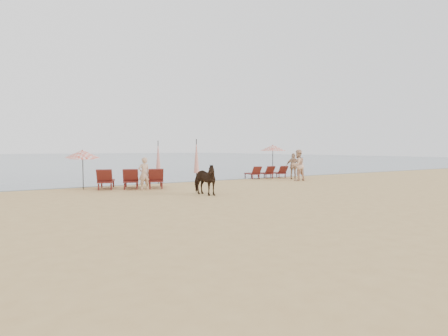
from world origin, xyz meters
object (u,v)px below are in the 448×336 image
object	(u,v)px
umbrella_closed_right	(196,156)
cow	(204,179)
beachgoer_left	(144,174)
beachgoer_right_b	(294,166)
lounger_cluster_right	(267,172)
umbrella_open_right	(273,148)
umbrella_open_left_b	(83,154)
umbrella_closed_left	(158,157)
beachgoer_right_a	(298,165)
lounger_cluster_left	(131,179)

from	to	relation	value
umbrella_closed_right	cow	xyz separation A→B (m)	(-2.14, -4.79, -0.91)
beachgoer_left	beachgoer_right_b	distance (m)	10.77
lounger_cluster_right	umbrella_open_right	bearing A→B (deg)	45.35
beachgoer_left	beachgoer_right_b	size ratio (longest dim) A/B	0.93
umbrella_open_left_b	beachgoer_right_b	bearing A→B (deg)	-12.47
lounger_cluster_right	umbrella_closed_right	distance (m)	6.24
beachgoer_left	lounger_cluster_right	bearing A→B (deg)	-170.19
lounger_cluster_right	beachgoer_right_b	world-z (taller)	beachgoer_right_b
umbrella_closed_right	beachgoer_right_b	bearing A→B (deg)	-3.53
umbrella_closed_right	cow	distance (m)	5.32
beachgoer_left	umbrella_closed_left	bearing A→B (deg)	-128.85
lounger_cluster_right	beachgoer_right_b	bearing A→B (deg)	-46.20
umbrella_closed_right	beachgoer_right_b	world-z (taller)	umbrella_closed_right
beachgoer_right_b	umbrella_closed_right	bearing A→B (deg)	41.44
umbrella_open_right	beachgoer_right_a	xyz separation A→B (m)	(-0.82, -3.53, -1.10)
lounger_cluster_left	umbrella_closed_right	bearing A→B (deg)	28.16
umbrella_closed_left	beachgoer_right_b	size ratio (longest dim) A/B	1.45
lounger_cluster_right	umbrella_closed_right	size ratio (longest dim) A/B	1.10
lounger_cluster_right	umbrella_closed_right	xyz separation A→B (m)	(-6.03, -1.11, 1.20)
umbrella_open_left_b	lounger_cluster_left	bearing A→B (deg)	-33.37
umbrella_open_right	beachgoer_left	size ratio (longest dim) A/B	1.44
beachgoer_left	lounger_cluster_left	bearing A→B (deg)	-64.96
umbrella_closed_right	beachgoer_right_a	bearing A→B (deg)	-12.84
umbrella_open_left_b	umbrella_open_right	bearing A→B (deg)	-1.91
umbrella_open_right	beachgoer_left	bearing A→B (deg)	-149.23
lounger_cluster_left	umbrella_open_left_b	world-z (taller)	umbrella_open_left_b
lounger_cluster_left	beachgoer_right_a	distance (m)	10.62
cow	beachgoer_right_b	size ratio (longest dim) A/B	0.94
lounger_cluster_right	cow	xyz separation A→B (m)	(-8.17, -5.90, 0.29)
umbrella_open_left_b	umbrella_closed_right	world-z (taller)	umbrella_closed_right
beachgoer_right_a	beachgoer_right_b	size ratio (longest dim) A/B	1.14
umbrella_closed_right	lounger_cluster_left	bearing A→B (deg)	-171.58
lounger_cluster_right	beachgoer_right_a	xyz separation A→B (m)	(0.48, -2.59, 0.59)
umbrella_closed_left	umbrella_open_left_b	bearing A→B (deg)	-168.15
lounger_cluster_left	beachgoer_left	world-z (taller)	beachgoer_left
beachgoer_right_a	umbrella_open_right	bearing A→B (deg)	-102.34
umbrella_open_right	beachgoer_right_b	xyz separation A→B (m)	(-0.24, -2.49, -1.22)
lounger_cluster_right	umbrella_open_left_b	bearing A→B (deg)	-167.12
beachgoer_left	beachgoer_right_a	bearing A→B (deg)	174.78
cow	beachgoer_right_a	xyz separation A→B (m)	(8.65, 3.31, 0.30)
umbrella_open_left_b	beachgoer_right_b	world-z (taller)	umbrella_open_left_b
umbrella_open_right	beachgoer_left	distance (m)	11.55
umbrella_closed_right	cow	size ratio (longest dim) A/B	1.59
lounger_cluster_right	beachgoer_left	xyz separation A→B (m)	(-9.67, -2.47, 0.40)
umbrella_open_left_b	beachgoer_right_a	world-z (taller)	umbrella_open_left_b
umbrella_open_right	cow	size ratio (longest dim) A/B	1.42
umbrella_open_left_b	umbrella_closed_left	world-z (taller)	umbrella_closed_left
beachgoer_right_a	umbrella_closed_right	bearing A→B (deg)	-12.12
umbrella_open_left_b	umbrella_open_right	distance (m)	13.64
umbrella_open_left_b	umbrella_open_right	xyz separation A→B (m)	(13.53, 1.69, 0.30)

